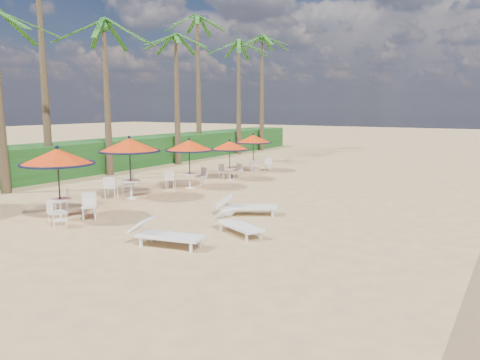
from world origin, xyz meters
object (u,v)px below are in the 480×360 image
object	(u,v)px
station_1	(128,151)
station_2	(189,150)
station_3	(230,149)
lounger_mid	(236,223)
station_4	(254,142)
lounger_near	(163,234)
lounger_far	(244,205)
station_0	(59,166)

from	to	relation	value
station_1	station_2	bearing A→B (deg)	81.08
station_3	lounger_mid	size ratio (longest dim) A/B	1.05
station_4	lounger_near	distance (m)	15.60
station_1	lounger_near	world-z (taller)	station_1
station_3	lounger_near	xyz separation A→B (m)	(4.93, -11.02, -1.27)
lounger_mid	lounger_far	size ratio (longest dim) A/B	0.93
station_3	lounger_mid	xyz separation A→B (m)	(5.97, -8.85, -1.30)
station_0	lounger_far	size ratio (longest dim) A/B	1.16
lounger_far	station_3	bearing A→B (deg)	94.47
station_1	lounger_far	bearing A→B (deg)	-0.97
station_1	lounger_mid	size ratio (longest dim) A/B	1.30
lounger_far	station_1	bearing A→B (deg)	147.05
station_3	station_4	distance (m)	3.57
lounger_far	station_2	bearing A→B (deg)	113.97
station_2	lounger_far	world-z (taller)	station_2
station_4	lounger_near	xyz separation A→B (m)	(5.49, -14.54, -1.37)
station_0	station_2	size ratio (longest dim) A/B	1.07
lounger_mid	station_2	bearing A→B (deg)	162.10
station_3	station_1	bearing A→B (deg)	-96.76
station_2	station_1	bearing A→B (deg)	-98.92
lounger_near	lounger_mid	size ratio (longest dim) A/B	1.10
station_3	lounger_near	distance (m)	12.14
station_1	station_2	xyz separation A→B (m)	(0.53, 3.38, -0.20)
station_2	station_3	size ratio (longest dim) A/B	1.11
station_4	lounger_far	world-z (taller)	station_4
station_0	station_1	bearing A→B (deg)	101.80
station_2	lounger_mid	bearing A→B (deg)	-42.54
station_0	station_4	xyz separation A→B (m)	(-0.62, 14.06, -0.13)
station_1	lounger_near	xyz separation A→B (m)	(5.70, -4.49, -1.65)
station_1	station_2	world-z (taller)	station_1
station_2	station_3	distance (m)	3.17
station_0	station_1	world-z (taller)	station_1
station_1	lounger_mid	xyz separation A→B (m)	(6.74, -2.32, -1.69)
station_4	lounger_far	xyz separation A→B (m)	(5.45, -10.15, -1.37)
station_1	station_3	size ratio (longest dim) A/B	1.24
station_3	lounger_near	size ratio (longest dim) A/B	0.95
station_2	lounger_near	distance (m)	9.52
station_0	lounger_far	distance (m)	6.39
station_1	lounger_near	bearing A→B (deg)	-38.20
station_1	lounger_mid	distance (m)	7.33
station_4	lounger_mid	xyz separation A→B (m)	(6.52, -12.38, -1.40)
station_1	lounger_mid	bearing A→B (deg)	-19.02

